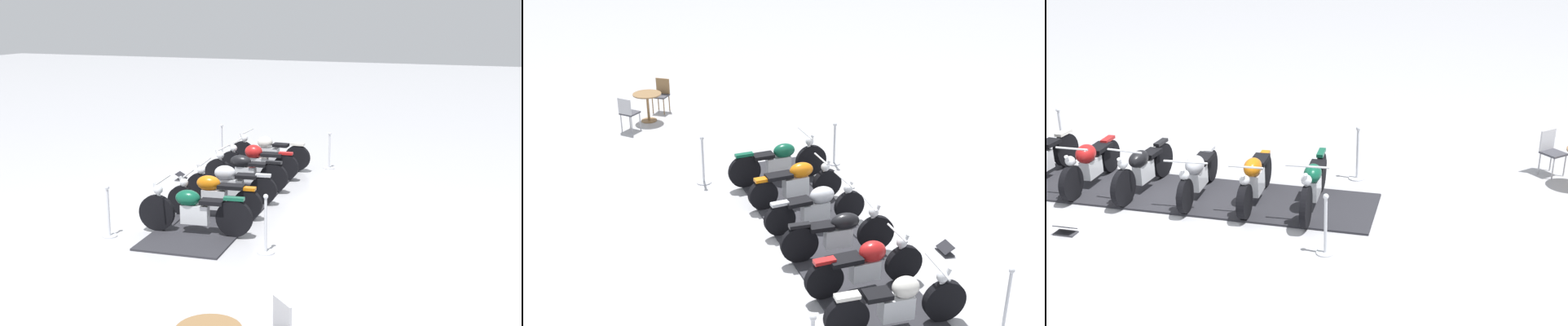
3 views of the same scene
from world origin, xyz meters
TOP-DOWN VIEW (x-y plane):
  - ground_plane at (0.00, 0.00)m, footprint 80.00×80.00m
  - display_platform at (0.00, 0.00)m, footprint 7.74×2.22m
  - motorcycle_maroon at (1.62, 0.15)m, footprint 0.63×2.08m
  - motorcycle_black at (0.54, 0.08)m, footprint 0.68×2.10m
  - motorcycle_chrome at (-0.55, -0.00)m, footprint 0.78×2.06m
  - motorcycle_copper at (-1.63, -0.10)m, footprint 0.61×2.02m
  - motorcycle_forest at (-2.72, -0.17)m, footprint 0.73×2.25m
  - stanchion_left_rear at (-3.12, -1.78)m, footprint 0.33×0.33m
  - stanchion_left_front at (3.35, -1.29)m, footprint 0.30×0.30m
  - stanchion_right_rear at (-3.35, 1.29)m, footprint 0.29×0.29m
  - info_placard at (0.91, 1.95)m, footprint 0.37×0.23m
  - cafe_chair_near_table at (-6.74, -3.18)m, footprint 0.57×0.57m

SIDE VIEW (x-z plane):
  - ground_plane at x=0.00m, z-range 0.00..0.00m
  - display_platform at x=0.00m, z-range 0.00..0.04m
  - info_placard at x=0.91m, z-range -0.04..0.14m
  - stanchion_left_front at x=3.35m, z-range -0.16..0.86m
  - stanchion_left_rear at x=-3.12m, z-range -0.19..0.89m
  - stanchion_right_rear at x=-3.35m, z-range -0.15..0.87m
  - motorcycle_copper at x=-1.63m, z-range 0.04..0.93m
  - motorcycle_chrome at x=-0.55m, z-range 0.03..0.94m
  - motorcycle_black at x=0.54m, z-range 0.00..0.99m
  - motorcycle_maroon at x=1.62m, z-range 0.02..0.97m
  - motorcycle_forest at x=-2.72m, z-range 0.00..1.03m
  - cafe_chair_near_table at x=-6.74m, z-range 0.07..0.97m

